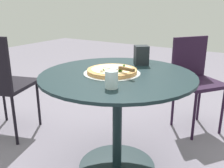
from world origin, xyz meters
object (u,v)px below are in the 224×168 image
Objects in this scene: patio_table at (117,100)px; pizza_server at (120,68)px; napkin_dispenser at (141,55)px; drinking_cup at (112,79)px; pizza_on_tray at (112,71)px; patio_chair_far at (195,76)px.

pizza_server is (-0.04, 0.04, 0.23)m from patio_table.
drinking_cup is at bearing 61.06° from napkin_dispenser.
napkin_dispenser reaches higher than drinking_cup.
pizza_server is 2.27× the size of drinking_cup.
napkin_dispenser reaches higher than patio_table.
drinking_cup is at bearing 114.32° from patio_table.
patio_table is at bearing -44.97° from pizza_server.
patio_chair_far is at bearing -107.95° from pizza_on_tray.
pizza_on_tray is (0.04, 0.01, 0.20)m from patio_table.
pizza_on_tray is at bearing -23.61° from pizza_server.
pizza_server is 1.56× the size of napkin_dispenser.
patio_table is 0.36m from drinking_cup.
drinking_cup is 0.58m from napkin_dispenser.
drinking_cup is 0.11× the size of patio_chair_far.
pizza_on_tray is at bearing 72.05° from patio_chair_far.
drinking_cup is (-0.07, 0.21, -0.01)m from pizza_server.
drinking_cup reaches higher than pizza_on_tray.
drinking_cup is at bearing 82.81° from patio_chair_far.
drinking_cup is 1.21m from patio_chair_far.
napkin_dispenser is at bearing -85.20° from pizza_server.
pizza_server is at bearing -71.21° from drinking_cup.
drinking_cup is (-0.12, 0.26, 0.23)m from patio_table.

